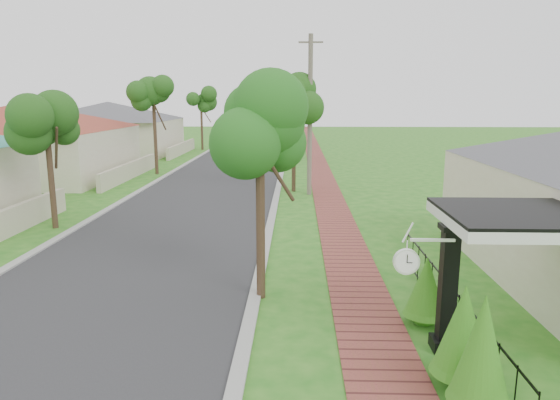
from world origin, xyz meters
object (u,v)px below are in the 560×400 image
(parked_car_red, at_px, (261,156))
(station_clock, at_px, (408,260))
(near_tree, at_px, (260,127))
(utility_pole, at_px, (310,115))
(porch_post, at_px, (447,295))
(parked_car_white, at_px, (265,152))

(parked_car_red, relative_size, station_clock, 3.75)
(near_tree, xyz_separation_m, utility_pole, (1.50, 13.65, -0.15))
(porch_post, height_order, parked_car_white, porch_post)
(parked_car_white, xyz_separation_m, utility_pole, (3.15, -14.15, 3.28))
(parked_car_red, xyz_separation_m, near_tree, (1.80, -24.80, 3.48))
(parked_car_red, height_order, parked_car_white, parked_car_white)
(parked_car_white, xyz_separation_m, station_clock, (4.53, -30.70, 1.21))
(porch_post, distance_m, near_tree, 5.44)
(parked_car_red, relative_size, utility_pole, 0.51)
(porch_post, bearing_deg, near_tree, 146.31)
(parked_car_red, distance_m, near_tree, 25.11)
(parked_car_red, distance_m, station_clock, 28.12)
(utility_pole, bearing_deg, parked_car_red, 106.48)
(near_tree, height_order, station_clock, near_tree)
(near_tree, distance_m, utility_pole, 13.73)
(parked_car_red, distance_m, parked_car_white, 3.00)
(parked_car_red, relative_size, near_tree, 0.77)
(utility_pole, distance_m, station_clock, 16.73)
(porch_post, relative_size, station_clock, 2.33)
(porch_post, height_order, near_tree, near_tree)
(station_clock, bearing_deg, parked_car_white, 98.39)
(near_tree, distance_m, station_clock, 4.65)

